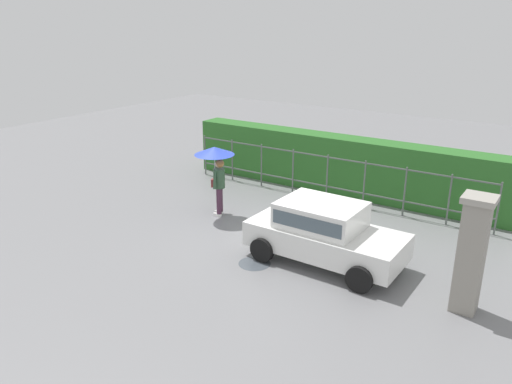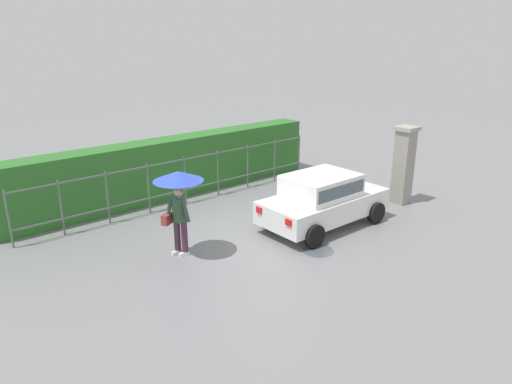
# 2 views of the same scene
# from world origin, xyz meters

# --- Properties ---
(ground_plane) EXTENTS (40.00, 40.00, 0.00)m
(ground_plane) POSITION_xyz_m (0.00, 0.00, 0.00)
(ground_plane) COLOR slate
(car) EXTENTS (3.76, 1.91, 1.48)m
(car) POSITION_xyz_m (1.51, -0.66, 0.80)
(car) COLOR white
(car) RESTS_ON ground
(pedestrian) EXTENTS (1.15, 1.15, 2.11)m
(pedestrian) POSITION_xyz_m (-2.44, 0.27, 1.65)
(pedestrian) COLOR #47283D
(pedestrian) RESTS_ON ground
(gate_pillar) EXTENTS (0.60, 0.60, 2.42)m
(gate_pillar) POSITION_xyz_m (4.81, -1.00, 1.24)
(gate_pillar) COLOR gray
(gate_pillar) RESTS_ON ground
(fence_section) EXTENTS (10.12, 0.05, 1.50)m
(fence_section) POSITION_xyz_m (-0.36, 3.33, 0.83)
(fence_section) COLOR #59605B
(fence_section) RESTS_ON ground
(hedge_row) EXTENTS (11.07, 0.90, 1.90)m
(hedge_row) POSITION_xyz_m (-0.36, 4.29, 0.95)
(hedge_row) COLOR #2D6B28
(hedge_row) RESTS_ON ground
(puddle_near) EXTENTS (0.77, 0.77, 0.00)m
(puddle_near) POSITION_xyz_m (0.23, -1.69, 0.00)
(puddle_near) COLOR #4C545B
(puddle_near) RESTS_ON ground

